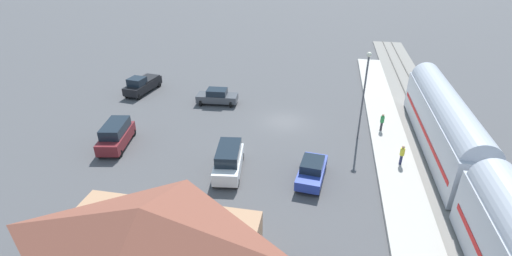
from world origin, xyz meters
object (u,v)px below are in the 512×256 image
object	(u,v)px
station_building	(147,255)
suv_white	(229,160)
pickup_black	(142,84)
light_pole_near_platform	(365,86)
sedan_charcoal	(217,96)
sedan_blue	(312,170)
pedestrian_waiting_far	(402,154)
pedestrian_on_platform	(382,121)
suv_maroon	(116,135)

from	to	relation	value
station_building	suv_white	world-z (taller)	station_building
pickup_black	light_pole_near_platform	bearing A→B (deg)	164.76
sedan_charcoal	suv_white	bearing A→B (deg)	109.99
suv_white	station_building	bearing A→B (deg)	86.17
sedan_blue	suv_white	world-z (taller)	suv_white
station_building	light_pole_near_platform	world-z (taller)	light_pole_near_platform
pickup_black	sedan_blue	world-z (taller)	pickup_black
station_building	pedestrian_waiting_far	xyz separation A→B (m)	(-14.32, -15.47, -1.85)
sedan_blue	pedestrian_on_platform	bearing A→B (deg)	-123.74
station_building	sedan_blue	xyz separation A→B (m)	(-7.33, -12.30, -2.25)
pedestrian_on_platform	sedan_blue	xyz separation A→B (m)	(6.05, 9.06, -0.40)
sedan_charcoal	sedan_blue	bearing A→B (deg)	131.19
pedestrian_on_platform	light_pole_near_platform	xyz separation A→B (m)	(2.18, 1.36, 3.84)
station_building	pedestrian_on_platform	world-z (taller)	station_building
pedestrian_on_platform	sedan_blue	world-z (taller)	pedestrian_on_platform
suv_maroon	suv_white	size ratio (longest dim) A/B	1.01
station_building	pickup_black	world-z (taller)	station_building
pedestrian_on_platform	pedestrian_waiting_far	xyz separation A→B (m)	(-0.94, 5.88, 0.00)
pedestrian_waiting_far	suv_white	distance (m)	13.93
pickup_black	sedan_charcoal	size ratio (longest dim) A/B	1.22
suv_white	light_pole_near_platform	size ratio (longest dim) A/B	0.62
pedestrian_on_platform	pedestrian_waiting_far	world-z (taller)	same
sedan_charcoal	station_building	bearing A→B (deg)	98.92
pedestrian_on_platform	pickup_black	size ratio (longest dim) A/B	0.30
station_building	pedestrian_waiting_far	world-z (taller)	station_building
suv_maroon	sedan_blue	bearing A→B (deg)	173.54
pedestrian_on_platform	suv_maroon	bearing A→B (deg)	16.79
station_building	pedestrian_on_platform	distance (m)	25.27
pedestrian_waiting_far	light_pole_near_platform	xyz separation A→B (m)	(3.12, -4.53, 3.84)
suv_maroon	sedan_blue	size ratio (longest dim) A/B	1.11
pedestrian_on_platform	pedestrian_waiting_far	bearing A→B (deg)	99.09
suv_maroon	light_pole_near_platform	bearing A→B (deg)	-164.94
station_building	suv_maroon	xyz separation A→B (m)	(10.09, -14.27, -1.98)
sedan_charcoal	sedan_blue	xyz separation A→B (m)	(-11.29, 12.90, 0.00)
sedan_blue	suv_white	distance (m)	6.53
suv_maroon	pickup_black	bearing A→B (deg)	-73.73
pickup_black	suv_white	bearing A→B (deg)	134.72
suv_white	sedan_blue	bearing A→B (deg)	-178.22
pedestrian_waiting_far	light_pole_near_platform	size ratio (longest dim) A/B	0.21
pickup_black	suv_maroon	size ratio (longest dim) A/B	1.09
pedestrian_waiting_far	light_pole_near_platform	world-z (taller)	light_pole_near_platform
suv_maroon	suv_white	distance (m)	11.11
sedan_charcoal	suv_white	world-z (taller)	suv_white
station_building	suv_white	distance (m)	12.29
pickup_black	sedan_blue	distance (m)	25.58
pedestrian_on_platform	suv_white	bearing A→B (deg)	36.37
pickup_black	suv_maroon	xyz separation A→B (m)	(-3.66, 12.52, 0.12)
pickup_black	sedan_blue	bearing A→B (deg)	145.48
pickup_black	pedestrian_on_platform	bearing A→B (deg)	168.66
pedestrian_waiting_far	pickup_black	bearing A→B (deg)	-21.97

